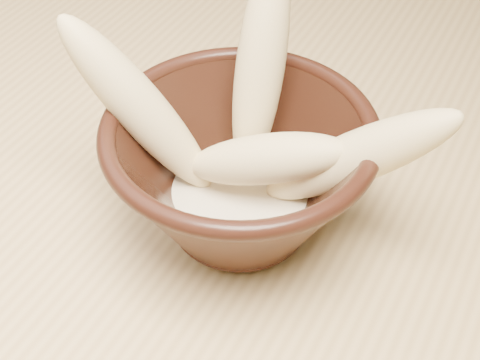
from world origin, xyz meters
The scene contains 7 objects.
table centered at (0.00, 0.00, 0.67)m, with size 1.20×0.80×0.75m.
bowl centered at (-0.10, -0.14, 0.82)m, with size 0.22×0.22×0.12m.
milk_puddle centered at (-0.10, -0.14, 0.79)m, with size 0.12×0.12×0.02m, color beige.
banana_upright centered at (-0.11, -0.08, 0.88)m, with size 0.04×0.04×0.18m, color #DCC682.
banana_left centered at (-0.18, -0.15, 0.87)m, with size 0.04×0.04×0.18m, color #DCC682.
banana_right centered at (-0.01, -0.11, 0.85)m, with size 0.04×0.04×0.17m, color #DCC682.
banana_across centered at (-0.08, -0.13, 0.84)m, with size 0.04×0.04×0.14m, color #DCC682.
Camera 1 is at (0.08, -0.48, 1.19)m, focal length 50.00 mm.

